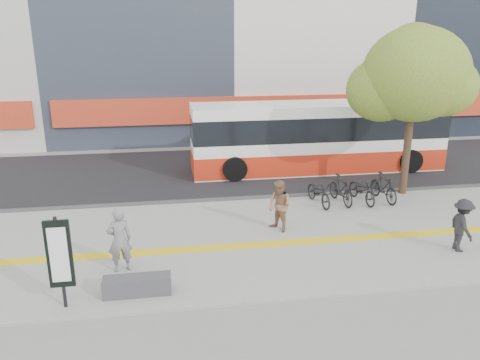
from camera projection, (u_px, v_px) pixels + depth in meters
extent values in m
plane|color=gray|center=(237.00, 265.00, 12.87)|extent=(120.00, 120.00, 0.00)
cube|color=gray|center=(230.00, 241.00, 14.27)|extent=(40.00, 7.00, 0.08)
cube|color=gold|center=(232.00, 246.00, 13.79)|extent=(40.00, 0.45, 0.01)
cube|color=black|center=(207.00, 171.00, 21.33)|extent=(40.00, 8.00, 0.06)
cube|color=#3B3B3E|center=(217.00, 200.00, 17.56)|extent=(40.00, 0.25, 0.14)
cube|color=red|center=(234.00, 109.00, 25.79)|extent=(19.00, 0.50, 1.40)
cube|color=#3B3B3E|center=(137.00, 285.00, 11.26)|extent=(1.60, 0.45, 0.45)
cylinder|color=black|center=(60.00, 263.00, 10.47)|extent=(0.08, 0.08, 2.20)
cube|color=black|center=(59.00, 254.00, 10.40)|extent=(0.55, 0.08, 1.60)
cube|color=white|center=(59.00, 255.00, 10.36)|extent=(0.40, 0.02, 1.30)
cylinder|color=#332517|center=(407.00, 153.00, 17.87)|extent=(0.28, 0.28, 3.20)
ellipsoid|color=#497125|center=(415.00, 74.00, 16.99)|extent=(3.80, 3.80, 3.42)
ellipsoid|color=#497125|center=(381.00, 90.00, 17.49)|extent=(2.60, 2.60, 2.34)
ellipsoid|color=#497125|center=(443.00, 86.00, 16.87)|extent=(2.40, 2.40, 2.16)
ellipsoid|color=#497125|center=(414.00, 50.00, 17.54)|extent=(2.20, 2.20, 1.98)
cube|color=white|center=(318.00, 137.00, 21.14)|extent=(11.25, 2.34, 3.00)
cube|color=red|center=(317.00, 158.00, 21.44)|extent=(11.27, 2.36, 0.94)
cube|color=black|center=(318.00, 125.00, 20.99)|extent=(11.27, 2.36, 1.03)
cylinder|color=black|center=(235.00, 169.00, 19.75)|extent=(1.03, 0.33, 1.03)
cylinder|color=black|center=(227.00, 155.00, 21.95)|extent=(1.03, 0.33, 1.03)
cylinder|color=black|center=(411.00, 161.00, 20.93)|extent=(1.03, 0.33, 1.03)
cylinder|color=black|center=(387.00, 149.00, 23.14)|extent=(1.03, 0.33, 1.03)
imported|color=black|center=(319.00, 192.00, 17.01)|extent=(0.85, 1.84, 0.93)
imported|color=black|center=(341.00, 190.00, 17.12)|extent=(0.71, 1.77, 1.03)
imported|color=black|center=(362.00, 190.00, 17.26)|extent=(0.85, 1.84, 0.93)
imported|color=black|center=(384.00, 187.00, 17.36)|extent=(0.71, 1.77, 1.03)
imported|color=black|center=(119.00, 240.00, 12.19)|extent=(0.72, 0.56, 1.74)
imported|color=#866144|center=(279.00, 206.00, 14.67)|extent=(0.95, 1.00, 1.63)
imported|color=black|center=(462.00, 225.00, 13.34)|extent=(0.66, 1.05, 1.54)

